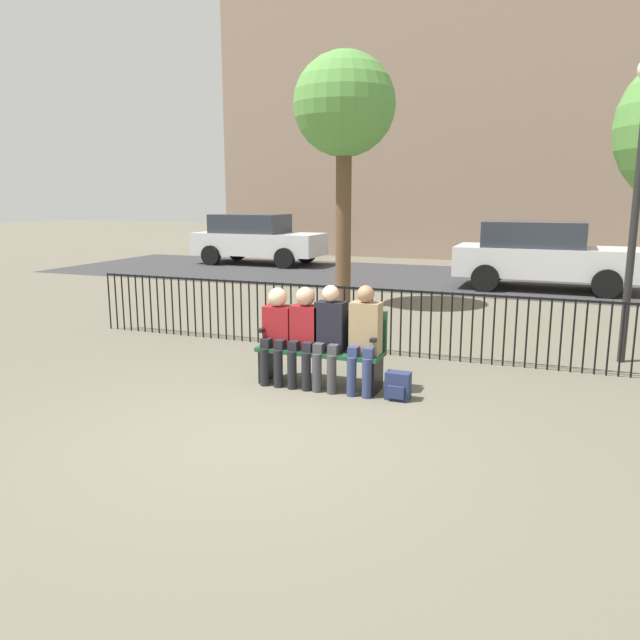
# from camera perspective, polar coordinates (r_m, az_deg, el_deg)

# --- Properties ---
(ground_plane) EXTENTS (80.00, 80.00, 0.00)m
(ground_plane) POSITION_cam_1_polar(r_m,az_deg,el_deg) (6.01, -6.00, -10.49)
(ground_plane) COLOR #605B4C
(park_bench) EXTENTS (1.51, 0.45, 0.92)m
(park_bench) POSITION_cam_1_polar(r_m,az_deg,el_deg) (7.41, 0.22, -2.27)
(park_bench) COLOR #194728
(park_bench) RESTS_ON ground
(seated_person_0) EXTENTS (0.34, 0.39, 1.15)m
(seated_person_0) POSITION_cam_1_polar(r_m,az_deg,el_deg) (7.46, -3.96, -0.86)
(seated_person_0) COLOR black
(seated_person_0) RESTS_ON ground
(seated_person_1) EXTENTS (0.34, 0.39, 1.18)m
(seated_person_1) POSITION_cam_1_polar(r_m,az_deg,el_deg) (7.31, -1.42, -0.96)
(seated_person_1) COLOR black
(seated_person_1) RESTS_ON ground
(seated_person_2) EXTENTS (0.34, 0.39, 1.22)m
(seated_person_2) POSITION_cam_1_polar(r_m,az_deg,el_deg) (7.20, 0.89, -1.10)
(seated_person_2) COLOR #3D3D42
(seated_person_2) RESTS_ON ground
(seated_person_3) EXTENTS (0.34, 0.39, 1.24)m
(seated_person_3) POSITION_cam_1_polar(r_m,az_deg,el_deg) (7.07, 4.08, -1.29)
(seated_person_3) COLOR navy
(seated_person_3) RESTS_ON ground
(backpack) EXTENTS (0.27, 0.20, 0.31)m
(backpack) POSITION_cam_1_polar(r_m,az_deg,el_deg) (7.00, 7.13, -6.02)
(backpack) COLOR navy
(backpack) RESTS_ON ground
(fence_railing) EXTENTS (9.01, 0.03, 0.95)m
(fence_railing) POSITION_cam_1_polar(r_m,az_deg,el_deg) (8.91, 3.95, 0.52)
(fence_railing) COLOR black
(fence_railing) RESTS_ON ground
(tree_0) EXTENTS (1.98, 1.98, 4.93)m
(tree_0) POSITION_cam_1_polar(r_m,az_deg,el_deg) (12.65, 2.23, 18.71)
(tree_0) COLOR brown
(tree_0) RESTS_ON ground
(lamp_post) EXTENTS (0.28, 0.28, 3.91)m
(lamp_post) POSITION_cam_1_polar(r_m,az_deg,el_deg) (9.20, 27.18, 12.21)
(lamp_post) COLOR black
(lamp_post) RESTS_ON ground
(street_surface) EXTENTS (24.00, 6.00, 0.01)m
(street_surface) POSITION_cam_1_polar(r_m,az_deg,el_deg) (17.28, 12.60, 3.68)
(street_surface) COLOR #333335
(street_surface) RESTS_ON ground
(parked_car_0) EXTENTS (4.20, 1.94, 1.62)m
(parked_car_0) POSITION_cam_1_polar(r_m,az_deg,el_deg) (15.84, 19.70, 5.67)
(parked_car_0) COLOR silver
(parked_car_0) RESTS_ON ground
(parked_car_1) EXTENTS (4.20, 1.94, 1.62)m
(parked_car_1) POSITION_cam_1_polar(r_m,az_deg,el_deg) (20.63, -5.83, 7.44)
(parked_car_1) COLOR silver
(parked_car_1) RESTS_ON ground
(building_facade) EXTENTS (20.00, 6.00, 18.09)m
(building_facade) POSITION_cam_1_polar(r_m,az_deg,el_deg) (25.98, 16.65, 26.12)
(building_facade) COLOR gray
(building_facade) RESTS_ON ground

